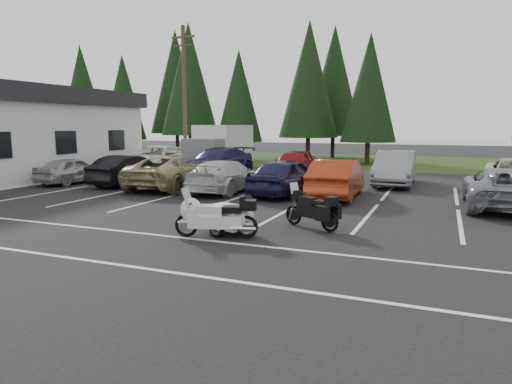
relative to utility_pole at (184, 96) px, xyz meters
The scene contains 28 objects.
ground 16.31m from the utility_pole, 50.19° to the right, with size 120.00×120.00×0.00m, color black.
grass_strip 16.31m from the utility_pole, 50.19° to the left, with size 80.00×16.00×0.01m, color #1C3310.
lake_water 45.47m from the utility_pole, 71.97° to the left, with size 70.00×50.00×0.02m, color slate.
utility_pole is the anchor object (origin of this frame).
box_truck 3.85m from the utility_pole, 14.04° to the left, with size 2.40×5.60×2.90m, color silver, non-canonical shape.
stall_markings 14.90m from the utility_pole, 45.00° to the right, with size 32.00×16.00×0.01m, color silver.
conifer_0 20.90m from the utility_pole, 149.74° to the left, with size 4.58×4.58×10.66m.
conifer_1 15.14m from the utility_pole, 142.52° to the left, with size 3.96×3.96×9.22m.
conifer_2 12.56m from the utility_pole, 119.05° to the left, with size 5.10×5.10×11.89m.
conifer_3 9.43m from the utility_pole, 93.04° to the left, with size 3.87×3.87×9.02m.
conifer_4 12.13m from the utility_pole, 65.36° to the left, with size 4.80×4.80×11.17m.
conifer_5 13.89m from the utility_pole, 43.83° to the left, with size 4.14×4.14×9.63m.
conifer_back_a 18.20m from the utility_pole, 123.69° to the left, with size 5.28×5.28×12.30m.
conifer_back_b 16.75m from the utility_pole, 68.84° to the left, with size 4.97×4.97×11.58m.
car_near_0 9.05m from the utility_pole, 102.88° to the right, with size 1.56×3.88×1.32m, color #A6A5AA.
car_near_1 8.40m from the utility_pole, 80.60° to the right, with size 1.53×4.40×1.45m, color black.
car_near_2 9.24m from the utility_pole, 62.83° to the right, with size 2.57×5.57×1.55m, color #908353.
car_near_3 10.86m from the utility_pole, 49.16° to the right, with size 1.95×4.79×1.39m, color #BABBB8.
car_near_4 12.54m from the utility_pole, 38.59° to the right, with size 1.83×4.55×1.55m, color #19173A.
car_near_5 14.14m from the utility_pole, 32.67° to the right, with size 1.63×4.68×1.54m, color #A13214.
car_near_6 19.27m from the utility_pole, 23.64° to the right, with size 2.36×5.12×1.42m, color slate.
car_far_0 4.36m from the utility_pole, 121.69° to the right, with size 2.73×5.93×1.65m, color white.
car_far_1 5.71m from the utility_pole, 33.80° to the right, with size 2.27×5.59×1.62m, color #19183C.
car_far_2 8.90m from the utility_pole, 11.86° to the right, with size 1.87×4.65×1.58m, color maroon.
car_far_3 13.95m from the utility_pole, 10.36° to the right, with size 1.74×4.99×1.64m, color gray.
touring_motorcycle 18.60m from the utility_pole, 56.54° to the right, with size 2.40×0.74×1.33m, color silver, non-canonical shape.
cargo_trailer 18.29m from the utility_pole, 55.35° to the right, with size 1.66×0.93×0.77m, color white, non-canonical shape.
adventure_motorcycle 18.25m from the utility_pole, 47.67° to the right, with size 2.09×0.73×1.27m, color black, non-canonical shape.
Camera 1 is at (5.34, -13.38, 2.88)m, focal length 32.00 mm.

